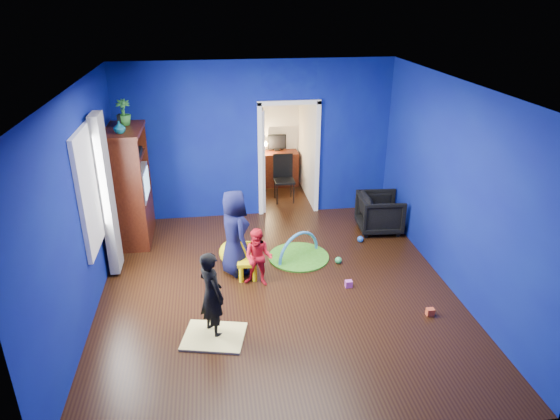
{
  "coord_description": "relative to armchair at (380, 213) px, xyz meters",
  "views": [
    {
      "loc": [
        -0.83,
        -6.08,
        3.97
      ],
      "look_at": [
        0.1,
        0.4,
        1.09
      ],
      "focal_mm": 32.0,
      "sensor_mm": 36.0,
      "label": 1
    }
  ],
  "objects": [
    {
      "name": "toy_3",
      "position": [
        -1.04,
        -1.76,
        -0.29
      ],
      "size": [
        0.1,
        0.08,
        0.1
      ],
      "primitive_type": "cube",
      "color": "#CC4CBB",
      "rests_on": "floor"
    },
    {
      "name": "desk_lamp",
      "position": [
        -1.77,
        2.62,
        0.59
      ],
      "size": [
        0.14,
        0.14,
        0.14
      ],
      "primitive_type": "sphere",
      "color": "#FFD88C",
      "rests_on": "study_desk"
    },
    {
      "name": "wall_left",
      "position": [
        -4.59,
        -1.7,
        1.11
      ],
      "size": [
        0.02,
        5.5,
        2.9
      ],
      "primitive_type": "cube",
      "color": "navy",
      "rests_on": "floor"
    },
    {
      "name": "wall_right",
      "position": [
        0.41,
        -1.7,
        1.11
      ],
      "size": [
        0.02,
        5.5,
        2.9
      ],
      "primitive_type": "cube",
      "color": "navy",
      "rests_on": "floor"
    },
    {
      "name": "ceiling",
      "position": [
        -2.09,
        -1.7,
        2.56
      ],
      "size": [
        5.0,
        5.5,
        0.01
      ],
      "primitive_type": "cube",
      "color": "white",
      "rests_on": "wall_back"
    },
    {
      "name": "potted_plant",
      "position": [
        -4.29,
        0.51,
        1.83
      ],
      "size": [
        0.28,
        0.28,
        0.42
      ],
      "primitive_type": "imported",
      "rotation": [
        0.0,
        0.0,
        0.24
      ],
      "color": "#318731",
      "rests_on": "tv_armoire"
    },
    {
      "name": "book_shelf",
      "position": [
        -1.49,
        2.67,
        1.68
      ],
      "size": [
        0.88,
        0.24,
        0.04
      ],
      "primitive_type": "cube",
      "color": "white",
      "rests_on": "study_desk"
    },
    {
      "name": "tv_armoire",
      "position": [
        -4.29,
        0.29,
        0.64
      ],
      "size": [
        0.58,
        1.14,
        1.96
      ],
      "primitive_type": "cube",
      "color": "#43130B",
      "rests_on": "floor"
    },
    {
      "name": "study_desk",
      "position": [
        -1.49,
        2.56,
        0.03
      ],
      "size": [
        0.88,
        0.44,
        0.75
      ],
      "primitive_type": "cube",
      "color": "#3D140A",
      "rests_on": "floor"
    },
    {
      "name": "toy_arch",
      "position": [
        -1.61,
        -0.8,
        -0.32
      ],
      "size": [
        0.75,
        0.53,
        0.87
      ],
      "primitive_type": "torus",
      "rotation": [
        1.57,
        0.0,
        0.59
      ],
      "color": "#3F8CD8",
      "rests_on": "floor"
    },
    {
      "name": "hopper_ball",
      "position": [
        -2.69,
        -0.85,
        -0.14
      ],
      "size": [
        0.4,
        0.4,
        0.4
      ],
      "primitive_type": "sphere",
      "color": "yellow",
      "rests_on": "floor"
    },
    {
      "name": "wall_back",
      "position": [
        -2.09,
        1.05,
        1.11
      ],
      "size": [
        5.0,
        0.02,
        2.9
      ],
      "primitive_type": "cube",
      "color": "navy",
      "rests_on": "floor"
    },
    {
      "name": "alcove",
      "position": [
        -1.49,
        1.93,
        0.91
      ],
      "size": [
        1.0,
        1.75,
        2.5
      ],
      "primitive_type": null,
      "color": "silver",
      "rests_on": "floor"
    },
    {
      "name": "folding_chair",
      "position": [
        -1.49,
        1.6,
        0.12
      ],
      "size": [
        0.4,
        0.4,
        0.92
      ],
      "primitive_type": "cube",
      "color": "black",
      "rests_on": "floor"
    },
    {
      "name": "crt_tv",
      "position": [
        -4.25,
        0.29,
        0.68
      ],
      "size": [
        0.46,
        0.7,
        0.54
      ],
      "primitive_type": "cube",
      "color": "silver",
      "rests_on": "tv_armoire"
    },
    {
      "name": "toy_0",
      "position": [
        -0.15,
        -2.59,
        -0.29
      ],
      "size": [
        0.1,
        0.08,
        0.1
      ],
      "primitive_type": "cube",
      "color": "#F45328",
      "rests_on": "floor"
    },
    {
      "name": "curtain",
      "position": [
        -4.46,
        -0.8,
        0.91
      ],
      "size": [
        0.14,
        0.42,
        2.4
      ],
      "primitive_type": "cube",
      "color": "slate",
      "rests_on": "floor"
    },
    {
      "name": "child_navy",
      "position": [
        -2.64,
        -1.1,
        0.33
      ],
      "size": [
        0.63,
        0.76,
        1.34
      ],
      "primitive_type": "imported",
      "rotation": [
        0.0,
        0.0,
        1.93
      ],
      "color": "#10113C",
      "rests_on": "floor"
    },
    {
      "name": "toddler_red",
      "position": [
        -2.33,
        -1.5,
        0.1
      ],
      "size": [
        0.52,
        0.46,
        0.89
      ],
      "primitive_type": "imported",
      "rotation": [
        0.0,
        0.0,
        -0.34
      ],
      "color": "red",
      "rests_on": "floor"
    },
    {
      "name": "window_left",
      "position": [
        -4.57,
        -1.35,
        1.21
      ],
      "size": [
        0.03,
        0.95,
        1.55
      ],
      "primitive_type": "cube",
      "color": "white",
      "rests_on": "wall_left"
    },
    {
      "name": "vase",
      "position": [
        -4.29,
        -0.01,
        1.71
      ],
      "size": [
        0.2,
        0.2,
        0.19
      ],
      "primitive_type": "imported",
      "rotation": [
        0.0,
        0.0,
        -0.12
      ],
      "color": "#0C5464",
      "rests_on": "tv_armoire"
    },
    {
      "name": "toy_2",
      "position": [
        -1.02,
        -1.06,
        -0.29
      ],
      "size": [
        0.11,
        0.11,
        0.11
      ],
      "primitive_type": "sphere",
      "color": "#37C35B",
      "rests_on": "floor"
    },
    {
      "name": "kid_chair",
      "position": [
        -2.48,
        -1.3,
        -0.09
      ],
      "size": [
        0.31,
        0.31,
        0.5
      ],
      "primitive_type": "cube",
      "rotation": [
        0.0,
        0.0,
        -0.12
      ],
      "color": "yellow",
      "rests_on": "floor"
    },
    {
      "name": "wall_front",
      "position": [
        -2.09,
        -4.45,
        1.11
      ],
      "size": [
        5.0,
        0.02,
        2.9
      ],
      "primitive_type": "cube",
      "color": "navy",
      "rests_on": "floor"
    },
    {
      "name": "yellow_blanket",
      "position": [
        -3.01,
        -2.65,
        -0.33
      ],
      "size": [
        0.87,
        0.76,
        0.03
      ],
      "primitive_type": "cube",
      "rotation": [
        0.0,
        0.0,
        -0.23
      ],
      "color": "#F2E07A",
      "rests_on": "floor"
    },
    {
      "name": "doorway",
      "position": [
        -1.49,
        1.05,
        0.71
      ],
      "size": [
        1.16,
        0.1,
        2.1
      ],
      "primitive_type": "cube",
      "color": "white",
      "rests_on": "floor"
    },
    {
      "name": "play_mat",
      "position": [
        -1.61,
        -0.8,
        -0.33
      ],
      "size": [
        0.98,
        0.98,
        0.03
      ],
      "primitive_type": "cylinder",
      "color": "#429020",
      "rests_on": "floor"
    },
    {
      "name": "child_black",
      "position": [
        -3.01,
        -2.55,
        0.23
      ],
      "size": [
        0.46,
        0.5,
        1.15
      ],
      "primitive_type": "imported",
      "rotation": [
        0.0,
        0.0,
        2.14
      ],
      "color": "black",
      "rests_on": "floor"
    },
    {
      "name": "toy_1",
      "position": [
        -0.46,
        -0.4,
        -0.29
      ],
      "size": [
        0.11,
        0.11,
        0.11
      ],
      "primitive_type": "sphere",
      "color": "blue",
      "rests_on": "floor"
    },
    {
      "name": "floor",
      "position": [
        -2.09,
        -1.7,
        -0.34
      ],
      "size": [
        5.0,
        5.5,
        0.01
      ],
      "primitive_type": "cube",
      "color": "black",
      "rests_on": "ground"
    },
    {
      "name": "armchair",
      "position": [
        0.0,
        0.0,
        0.0
      ],
      "size": [
        0.8,
        0.78,
        0.68
      ],
      "primitive_type": "imported",
      "rotation": [
        0.0,
        0.0,
        1.5
      ],
      "color": "black",
      "rests_on": "floor"
    },
    {
      "name": "desk_monitor",
      "position": [
        -1.49,
        2.68,
        0.61
      ],
      "size": [
        0.4,
        0.05,
        0.32
      ],
      "primitive_type": "cube",
      "color": "black",
      "rests_on": "study_desk"
    }
  ]
}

